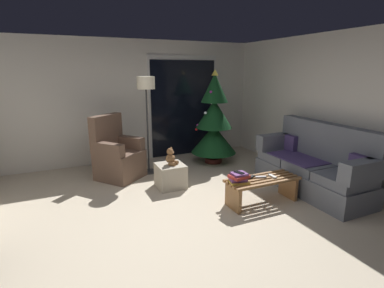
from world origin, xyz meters
The scene contains 17 objects.
ground_plane centered at (0.00, 0.00, 0.00)m, with size 7.00×7.00×0.00m, color beige.
wall_back centered at (0.00, 3.06, 1.25)m, with size 5.72×0.12×2.50m, color silver.
wall_right centered at (2.86, 0.00, 1.25)m, with size 0.12×6.00×2.50m, color silver.
patio_door_frame centered at (1.22, 2.99, 1.10)m, with size 1.60×0.02×2.20m, color silver.
patio_door_glass centered at (1.22, 2.97, 1.05)m, with size 1.50×0.02×2.10m, color black.
couch centered at (2.32, 0.18, 0.40)m, with size 0.79×1.94×1.08m.
coffee_table centered at (1.26, 0.13, 0.26)m, with size 1.10×0.40×0.38m.
remote_white centered at (1.42, 0.12, 0.39)m, with size 0.04×0.16×0.02m, color silver.
remote_silver centered at (1.25, 0.16, 0.39)m, with size 0.04×0.16×0.02m, color #ADADB2.
remote_black centered at (1.12, 0.22, 0.39)m, with size 0.04×0.16×0.02m, color black.
book_stack centered at (0.86, 0.14, 0.45)m, with size 0.30×0.25×0.14m.
cell_phone centered at (0.86, 0.14, 0.53)m, with size 0.07×0.14×0.01m, color black.
christmas_tree centered at (1.54, 2.13, 0.85)m, with size 0.93×0.93×1.91m.
armchair centered at (-0.46, 2.05, 0.40)m, with size 0.96×0.96×1.13m.
floor_lamp centered at (0.13, 2.09, 1.51)m, with size 0.32×0.32×1.78m.
ottoman centered at (0.26, 1.25, 0.20)m, with size 0.44×0.44×0.39m, color #B2A893.
teddy_bear_chestnut centered at (0.26, 1.24, 0.51)m, with size 0.21×0.22×0.29m.
Camera 1 is at (-1.29, -3.04, 1.90)m, focal length 27.24 mm.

